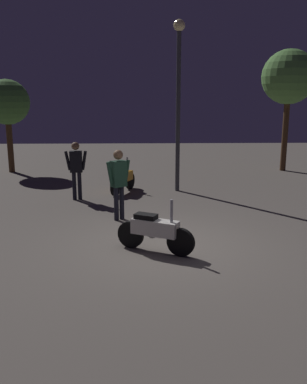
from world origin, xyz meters
The scene contains 8 objects.
ground_plane centered at (0.00, 0.00, 0.00)m, with size 40.00×40.00×0.00m, color #605951.
motorcycle_white_foreground centered at (-0.25, -0.34, 0.44)m, with size 1.53×0.84×1.11m.
motorcycle_orange_parked_left centered at (-1.11, 5.04, 0.44)m, with size 0.74×1.57×1.11m.
person_rider_beside centered at (-2.46, 4.07, 1.05)m, with size 0.67×0.27×1.75m.
person_bystander_far centered at (-1.08, 1.91, 1.07)m, with size 0.61×0.45×1.78m.
streetlamp_near centered at (0.68, 5.24, 3.37)m, with size 0.36×0.36×5.36m.
tree_left_bg centered at (5.51, 9.04, 3.82)m, with size 2.20×2.20×4.95m.
tree_center_bg centered at (-5.91, 9.02, 2.82)m, with size 1.81×1.81×3.76m.
Camera 1 is at (-0.52, -8.14, 3.01)m, focal length 38.61 mm.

